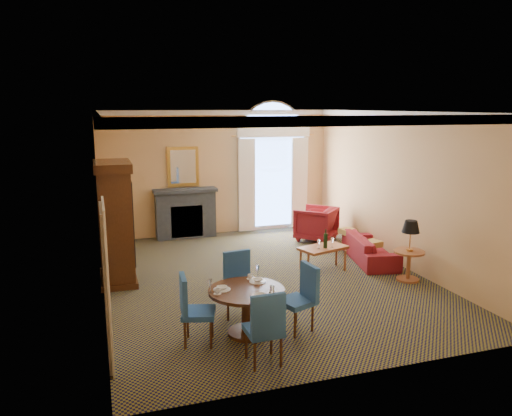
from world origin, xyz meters
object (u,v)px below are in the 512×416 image
object	(u,v)px
sofa	(370,248)
side_table	(410,244)
armchair	(316,224)
armoire	(115,225)
coffee_table	(323,248)
dining_table	(247,301)

from	to	relation	value
sofa	side_table	xyz separation A→B (m)	(0.05, -1.33, 0.46)
sofa	armchair	world-z (taller)	armchair
armoire	armchair	bearing A→B (deg)	17.71
sofa	coffee_table	bearing A→B (deg)	113.66
armoire	coffee_table	bearing A→B (deg)	-8.73
dining_table	sofa	xyz separation A→B (m)	(3.59, 2.60, -0.25)
dining_table	armchair	world-z (taller)	dining_table
sofa	coffee_table	distance (m)	1.28
sofa	armchair	bearing A→B (deg)	23.89
dining_table	sofa	distance (m)	4.44
dining_table	coffee_table	size ratio (longest dim) A/B	1.03
side_table	armoire	bearing A→B (deg)	162.36
armoire	dining_table	distance (m)	3.46
dining_table	sofa	bearing A→B (deg)	35.95
coffee_table	armoire	bearing A→B (deg)	154.27
dining_table	armchair	distance (m)	5.54
dining_table	coffee_table	bearing A→B (deg)	45.03
armchair	coffee_table	distance (m)	2.33
armoire	sofa	size ratio (longest dim) A/B	1.22
armoire	coffee_table	size ratio (longest dim) A/B	2.13
armoire	sofa	distance (m)	5.35
armchair	side_table	distance (m)	3.29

